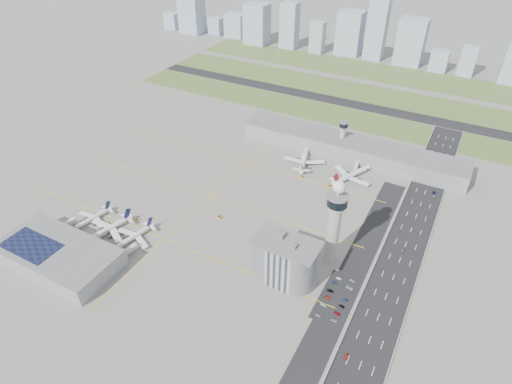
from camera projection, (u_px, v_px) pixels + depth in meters
The scene contains 63 objects.
ground at pixel (233, 233), 316.05m from camera, with size 1000.00×1000.00×0.00m, color gray.
grass_strip_0 at pixel (320, 112), 484.16m from camera, with size 480.00×50.00×0.08m, color #516E34.
grass_strip_1 at pixel (342, 89), 537.63m from camera, with size 480.00×60.00×0.08m, color #4C6F34.
grass_strip_2 at pixel (361, 69), 594.66m from camera, with size 480.00×70.00×0.08m, color #526B32.
runway at pixel (332, 100), 510.53m from camera, with size 480.00×22.00×0.10m, color black.
highway at pixel (389, 290), 271.62m from camera, with size 28.00×500.00×0.10m, color black.
barrier_left at pixel (367, 281), 276.70m from camera, with size 0.60×500.00×1.20m, color #9E9E99.
barrier_right at pixel (411, 297), 265.89m from camera, with size 0.60×500.00×1.20m, color #9E9E99.
landside_road at pixel (346, 286), 274.15m from camera, with size 18.00×260.00×0.08m, color black.
parking_lot at pixel (336, 298), 266.36m from camera, with size 20.00×44.00×0.10m, color black.
taxiway_line_h_0 at pixel (165, 239), 310.11m from camera, with size 260.00×0.60×0.01m, color yellow.
taxiway_line_h_1 at pixel (211, 196), 352.88m from camera, with size 260.00×0.60×0.01m, color yellow.
taxiway_line_h_2 at pixel (246, 163), 395.66m from camera, with size 260.00×0.60×0.01m, color yellow.
taxiway_line_v at pixel (211, 196), 352.88m from camera, with size 0.60×260.00×0.01m, color yellow.
control_tower at pixel (335, 220), 273.44m from camera, with size 14.00×14.00×64.50m.
secondary_tower at pixel (342, 135), 400.40m from camera, with size 8.60×8.60×31.90m.
admin_building at pixel (285, 261), 271.34m from camera, with size 42.00×24.00×33.50m.
terminal_pier at pixel (351, 148), 401.50m from camera, with size 210.00×32.00×15.80m.
near_terminal at pixel (59, 255), 287.82m from camera, with size 84.00×42.00×13.00m.
airplane_near_a at pixel (91, 217), 323.44m from camera, with size 35.62×30.28×9.97m, color white, non-canonical shape.
airplane_near_b at pixel (106, 227), 312.06m from camera, with size 42.40×36.04×11.87m, color white, non-canonical shape.
airplane_near_c at pixel (132, 235), 306.06m from camera, with size 37.61×31.97×10.53m, color white, non-canonical shape.
airplane_far_a at pixel (304, 157), 391.95m from camera, with size 44.74×38.03×12.53m, color white, non-canonical shape.
airplane_far_b at pixel (352, 172), 370.83m from camera, with size 45.71×38.85×12.80m, color white, non-canonical shape.
jet_bridge_near_0 at pixel (59, 230), 314.53m from camera, with size 14.00×3.00×5.70m, color silver, non-canonical shape.
jet_bridge_near_1 at pixel (89, 243), 302.95m from camera, with size 14.00×3.00×5.70m, color silver, non-canonical shape.
jet_bridge_near_2 at pixel (121, 257), 291.36m from camera, with size 14.00×3.00×5.70m, color silver, non-canonical shape.
jet_bridge_far_0 at pixel (306, 151), 407.72m from camera, with size 14.00×3.00×5.70m, color silver, non-canonical shape.
jet_bridge_far_1 at pixel (357, 164), 388.41m from camera, with size 14.00×3.00×5.70m, color silver, non-canonical shape.
tug_0 at pixel (110, 224), 323.07m from camera, with size 2.06×2.99×1.74m, color gold, non-canonical shape.
tug_1 at pixel (131, 217), 329.23m from camera, with size 1.98×2.88×1.67m, color orange, non-canonical shape.
tug_2 at pixel (137, 220), 327.04m from camera, with size 1.92×2.79×1.62m, color orange, non-canonical shape.
tug_3 at pixel (219, 217), 329.34m from camera, with size 2.40×3.48×2.03m, color gold, non-canonical shape.
tug_4 at pixel (302, 177), 374.29m from camera, with size 2.06×3.00×1.74m, color orange, non-canonical shape.
tug_5 at pixel (330, 186), 363.02m from camera, with size 2.26×3.29×1.91m, color orange, non-canonical shape.
car_lot_0 at pixel (318, 315), 254.81m from camera, with size 1.29×3.21×1.09m, color #B8B8BF.
car_lot_1 at pixel (324, 305), 261.05m from camera, with size 1.37×3.92×1.29m, color #979EB0.
car_lot_2 at pixel (327, 297), 265.97m from camera, with size 1.99×4.31×1.20m, color #AC3620.
car_lot_3 at pixel (330, 291), 270.24m from camera, with size 1.68×4.14×1.20m, color black.
car_lot_4 at pixel (334, 282), 275.99m from camera, with size 1.45×3.60×1.23m, color navy.
car_lot_5 at pixel (339, 279), 278.66m from camera, with size 1.15×3.31×1.09m, color white.
car_lot_6 at pixel (334, 320), 252.00m from camera, with size 1.91×4.14×1.15m, color #999DB1.
car_lot_7 at pixel (337, 314), 255.79m from camera, with size 1.61×3.97×1.15m, color maroon.
car_lot_8 at pixel (342, 306), 260.27m from camera, with size 1.41×3.51×1.20m, color black.
car_lot_9 at pixel (345, 300), 264.29m from camera, with size 1.17×3.35×1.10m, color #10234C.
car_lot_10 at pixel (350, 288), 272.00m from camera, with size 2.15×4.67×1.30m, color beige.
car_lot_11 at pixel (352, 281), 276.98m from camera, with size 1.74×4.28×1.24m, color #A1A3A7.
car_hw_0 at pixel (347, 356), 232.58m from camera, with size 1.55×3.86×1.31m, color #B61715.
car_hw_1 at pixel (403, 250), 300.08m from camera, with size 1.25×3.58×1.18m, color #232325.
car_hw_2 at pixel (434, 193), 355.82m from camera, with size 2.13×4.63×1.29m, color #10154F.
car_hw_4 at pixel (429, 158), 400.71m from camera, with size 1.51×3.74×1.28m, color gray.
skyline_bldg_0 at pixel (172, 21), 754.80m from camera, with size 24.05×19.24×26.50m, color #9EADC1.
skyline_bldg_1 at pixel (192, 13), 722.46m from camera, with size 37.63×30.10×65.60m, color #9EADC1.
skyline_bldg_2 at pixel (216, 26), 727.34m from camera, with size 22.81×18.25×26.79m, color #9EADC1.
skyline_bldg_3 at pixel (236, 25), 710.29m from camera, with size 32.30×25.84×36.93m, color #9EADC1.
skyline_bldg_4 at pixel (257, 24), 673.34m from camera, with size 35.81×28.65×60.36m, color #9EADC1.
skyline_bldg_5 at pixel (289, 26), 653.62m from camera, with size 25.49×20.39×66.89m, color #9EADC1.
skyline_bldg_6 at pixel (317, 38), 640.40m from camera, with size 20.04×16.03×45.20m, color #9EADC1.
skyline_bldg_7 at pixel (350, 33), 632.55m from camera, with size 35.76×28.61×61.22m, color #9EADC1.
skyline_bldg_8 at pixel (377, 29), 606.81m from camera, with size 26.33×21.06×83.39m, color #9EADC1.
skyline_bldg_9 at pixel (411, 42), 594.40m from camera, with size 36.96×29.57×62.11m, color #9EADC1.
skyline_bldg_10 at pixel (439, 61), 581.69m from camera, with size 23.01×18.41×27.75m, color #9EADC1.
skyline_bldg_11 at pixel (468, 61), 564.65m from camera, with size 20.22×16.18×38.97m, color #9EADC1.
Camera 1 is at (128.28, -201.85, 209.47)m, focal length 30.00 mm.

